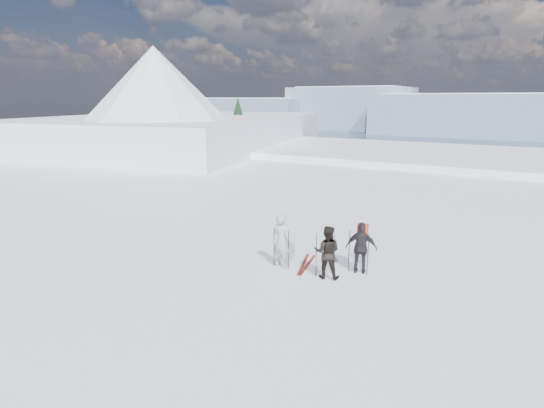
{
  "coord_description": "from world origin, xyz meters",
  "views": [
    {
      "loc": [
        4.04,
        -7.9,
        4.94
      ],
      "look_at": [
        -2.08,
        3.0,
        1.8
      ],
      "focal_mm": 28.0,
      "sensor_mm": 36.0,
      "label": 1
    }
  ],
  "objects": [
    {
      "name": "near_ridge",
      "position": [
        -26.55,
        29.19,
        -3.52
      ],
      "size": [
        31.37,
        35.68,
        25.62
      ],
      "color": "white",
      "rests_on": "ground"
    },
    {
      "name": "skier_dark",
      "position": [
        -0.07,
        2.56,
        0.76
      ],
      "size": [
        0.86,
        0.75,
        1.52
      ],
      "primitive_type": "imported",
      "rotation": [
        0.0,
        0.0,
        3.4
      ],
      "color": "black",
      "rests_on": "ground"
    },
    {
      "name": "skier_grey",
      "position": [
        -1.55,
        2.63,
        0.82
      ],
      "size": [
        0.66,
        0.49,
        1.64
      ],
      "primitive_type": "imported",
      "rotation": [
        0.0,
        0.0,
        2.97
      ],
      "color": "#9AA2A9",
      "rests_on": "ground"
    },
    {
      "name": "backpack",
      "position": [
        0.6,
        3.6,
        1.75
      ],
      "size": [
        0.36,
        0.25,
        0.46
      ],
      "primitive_type": "cube",
      "rotation": [
        0.0,
        0.0,
        3.38
      ],
      "color": "red",
      "rests_on": "skier_pack"
    },
    {
      "name": "lake_basin",
      "position": [
        0.0,
        30.0,
        -6.5
      ],
      "size": [
        820.0,
        820.0,
        71.62
      ],
      "color": "white",
      "rests_on": "ground"
    },
    {
      "name": "skis_loose",
      "position": [
        -0.97,
        3.11,
        0.01
      ],
      "size": [
        0.59,
        1.69,
        0.03
      ],
      "color": "black",
      "rests_on": "ground"
    },
    {
      "name": "skier_pack",
      "position": [
        0.65,
        3.36,
        0.76
      ],
      "size": [
        0.95,
        0.57,
        1.52
      ],
      "primitive_type": "imported",
      "rotation": [
        0.0,
        0.0,
        3.38
      ],
      "color": "black",
      "rests_on": "ground"
    },
    {
      "name": "ski_poles",
      "position": [
        -0.32,
        2.78,
        0.63
      ],
      "size": [
        2.69,
        0.83,
        1.32
      ],
      "color": "black",
      "rests_on": "ground"
    }
  ]
}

